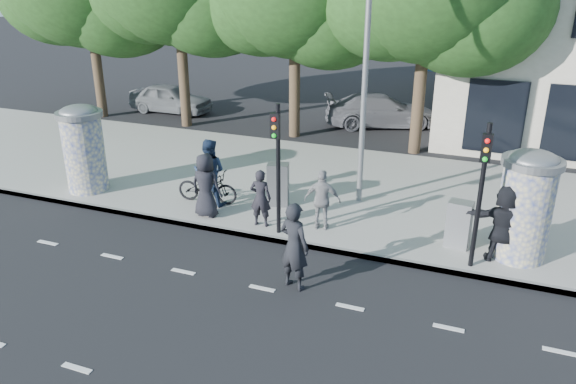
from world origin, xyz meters
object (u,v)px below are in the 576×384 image
at_px(ped_a, 206,185).
at_px(car_left, 171,98).
at_px(man_road, 294,246).
at_px(bicycle, 207,187).
at_px(ped_c, 209,172).
at_px(traffic_pole_far, 482,183).
at_px(ped_e, 322,200).
at_px(ad_column_left, 84,146).
at_px(ped_b, 261,198).
at_px(cabinet_right, 459,224).
at_px(car_right, 381,110).
at_px(traffic_pole_near, 277,157).
at_px(street_lamp, 366,39).
at_px(ped_f, 504,224).
at_px(cabinet_left, 278,184).
at_px(ad_column_right, 526,203).

bearing_deg(ped_a, car_left, -52.00).
distance_m(man_road, bicycle, 5.08).
bearing_deg(ped_c, traffic_pole_far, 164.82).
relative_size(ped_e, car_left, 0.41).
bearing_deg(car_left, ad_column_left, -161.32).
height_order(ped_b, cabinet_right, ped_b).
relative_size(traffic_pole_far, car_right, 0.71).
xyz_separation_m(traffic_pole_far, car_right, (-4.74, 11.71, -1.53)).
distance_m(traffic_pole_near, car_right, 11.81).
bearing_deg(ped_b, man_road, 122.29).
bearing_deg(street_lamp, ped_e, -101.05).
distance_m(ped_f, man_road, 4.92).
distance_m(bicycle, car_left, 11.76).
xyz_separation_m(street_lamp, bicycle, (-4.09, -1.68, -4.17)).
distance_m(cabinet_left, cabinet_right, 5.15).
bearing_deg(ped_f, traffic_pole_far, 44.32).
relative_size(street_lamp, car_left, 2.00).
bearing_deg(traffic_pole_far, ped_b, 177.05).
xyz_separation_m(ped_b, car_right, (0.66, 11.43, -0.24)).
xyz_separation_m(traffic_pole_far, street_lamp, (-3.40, 2.84, 2.56)).
height_order(ped_c, car_right, ped_c).
bearing_deg(ped_f, ad_column_right, -136.11).
distance_m(traffic_pole_near, man_road, 2.69).
bearing_deg(traffic_pole_far, car_right, 112.03).
bearing_deg(ped_a, bicycle, -60.68).
bearing_deg(car_right, cabinet_left, 152.26).
relative_size(bicycle, cabinet_right, 1.52).
relative_size(bicycle, car_left, 0.45).
bearing_deg(bicycle, cabinet_left, -79.65).
bearing_deg(traffic_pole_far, ped_a, 177.51).
distance_m(ped_b, cabinet_right, 5.04).
bearing_deg(man_road, cabinet_left, -45.50).
xyz_separation_m(ped_f, man_road, (-4.17, -2.60, -0.10)).
bearing_deg(traffic_pole_near, cabinet_right, 11.98).
height_order(ad_column_left, ped_f, ad_column_left).
distance_m(ped_a, cabinet_right, 6.66).
xyz_separation_m(ped_f, bicycle, (-8.09, 0.61, -0.48)).
relative_size(cabinet_right, car_right, 0.25).
relative_size(traffic_pole_near, car_right, 0.71).
bearing_deg(ped_b, ped_f, 176.82).
relative_size(traffic_pole_far, ped_a, 1.89).
bearing_deg(ped_c, ad_column_left, -1.93).
bearing_deg(ped_a, car_right, -100.01).
distance_m(bicycle, car_right, 10.91).
distance_m(ped_b, bicycle, 2.29).
relative_size(ped_b, ped_f, 0.82).
bearing_deg(ped_c, car_right, -110.66).
height_order(ad_column_right, man_road, ad_column_right).
relative_size(ped_a, car_right, 0.37).
distance_m(ad_column_right, traffic_pole_far, 1.52).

